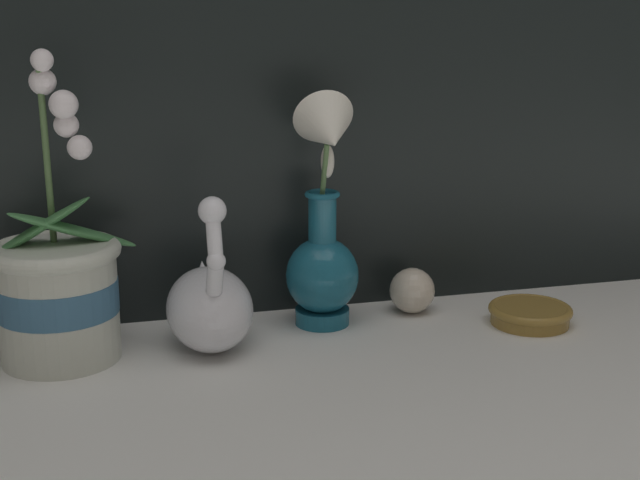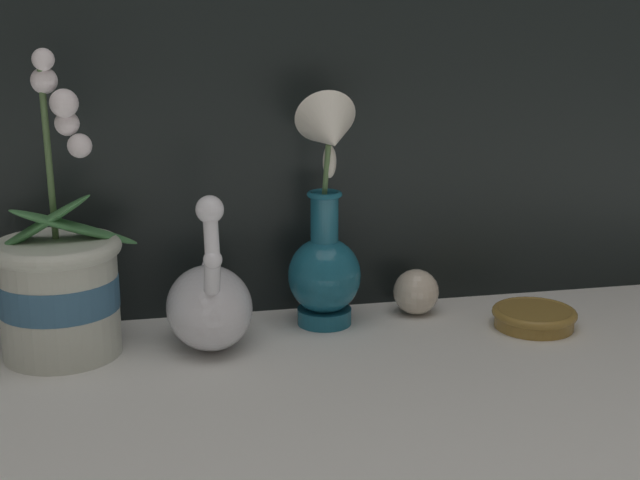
% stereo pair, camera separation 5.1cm
% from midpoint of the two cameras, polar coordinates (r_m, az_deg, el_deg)
% --- Properties ---
extents(ground_plane, '(2.80, 2.80, 0.00)m').
position_cam_midpoint_polar(ground_plane, '(1.06, -0.32, -8.88)').
color(ground_plane, silver).
extents(orchid_potted_plant, '(0.21, 0.16, 0.38)m').
position_cam_midpoint_polar(orchid_potted_plant, '(1.14, -17.69, -2.96)').
color(orchid_potted_plant, beige).
rests_on(orchid_potted_plant, ground_plane).
extents(swan_figurine, '(0.11, 0.18, 0.21)m').
position_cam_midpoint_polar(swan_figurine, '(1.15, -8.37, -4.06)').
color(swan_figurine, white).
rests_on(swan_figurine, ground_plane).
extents(blue_vase, '(0.10, 0.13, 0.32)m').
position_cam_midpoint_polar(blue_vase, '(1.19, -0.98, 0.03)').
color(blue_vase, '#195B75').
rests_on(blue_vase, ground_plane).
extents(glass_sphere, '(0.07, 0.07, 0.07)m').
position_cam_midpoint_polar(glass_sphere, '(1.28, 4.78, -3.25)').
color(glass_sphere, beige).
rests_on(glass_sphere, ground_plane).
extents(amber_dish, '(0.11, 0.11, 0.03)m').
position_cam_midpoint_polar(amber_dish, '(1.26, 12.17, -4.60)').
color(amber_dish, olive).
rests_on(amber_dish, ground_plane).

